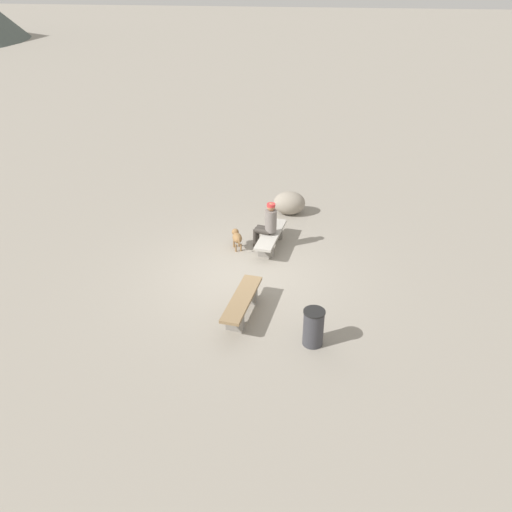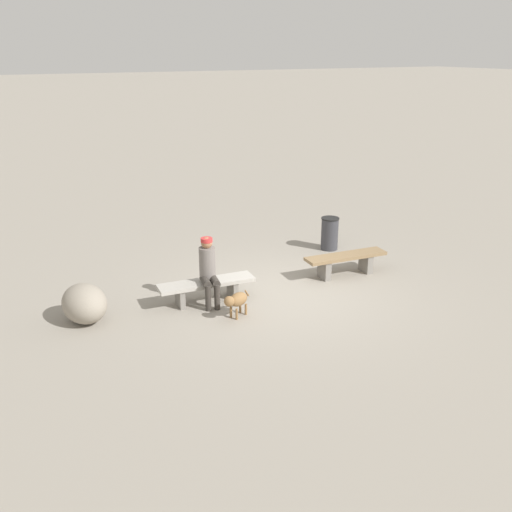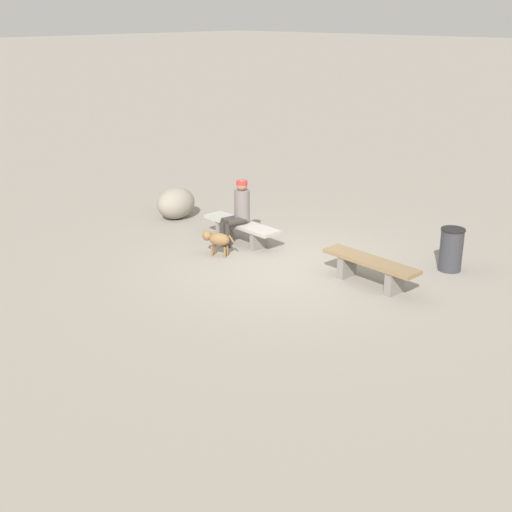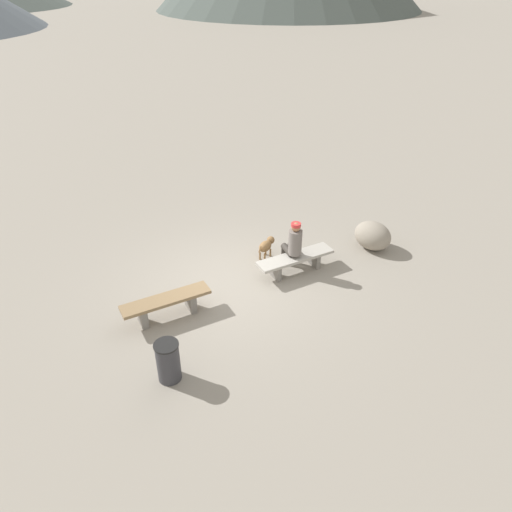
{
  "view_description": "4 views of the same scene",
  "coord_description": "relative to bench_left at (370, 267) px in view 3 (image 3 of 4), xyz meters",
  "views": [
    {
      "loc": [
        -10.3,
        -2.27,
        6.47
      ],
      "look_at": [
        -0.08,
        -0.31,
        0.61
      ],
      "focal_mm": 35.61,
      "sensor_mm": 36.0,
      "label": 1
    },
    {
      "loc": [
        5.4,
        9.06,
        4.61
      ],
      "look_at": [
        0.5,
        -0.37,
        0.77
      ],
      "focal_mm": 40.68,
      "sensor_mm": 36.0,
      "label": 2
    },
    {
      "loc": [
        -7.51,
        8.77,
        4.43
      ],
      "look_at": [
        -0.05,
        0.86,
        0.44
      ],
      "focal_mm": 47.25,
      "sensor_mm": 36.0,
      "label": 3
    },
    {
      "loc": [
        -4.25,
        -7.68,
        6.31
      ],
      "look_at": [
        0.57,
        -0.23,
        0.66
      ],
      "focal_mm": 33.68,
      "sensor_mm": 36.0,
      "label": 4
    }
  ],
  "objects": [
    {
      "name": "bench_left",
      "position": [
        0.0,
        0.0,
        0.0
      ],
      "size": [
        1.84,
        0.55,
        0.47
      ],
      "rotation": [
        0.0,
        0.0,
        -0.08
      ],
      "color": "gray",
      "rests_on": "ground"
    },
    {
      "name": "ground",
      "position": [
        1.62,
        0.31,
        -0.36
      ],
      "size": [
        210.0,
        210.0,
        0.06
      ],
      "primitive_type": "cube",
      "color": "gray"
    },
    {
      "name": "seated_person",
      "position": [
        3.15,
        -0.01,
        0.39
      ],
      "size": [
        0.39,
        0.62,
        1.29
      ],
      "rotation": [
        0.0,
        0.0,
        -0.19
      ],
      "color": "slate",
      "rests_on": "ground"
    },
    {
      "name": "dog",
      "position": [
        2.95,
        0.78,
        0.0
      ],
      "size": [
        0.61,
        0.39,
        0.47
      ],
      "rotation": [
        0.0,
        0.0,
        0.42
      ],
      "color": "olive",
      "rests_on": "ground"
    },
    {
      "name": "trash_bin",
      "position": [
        -0.66,
        -1.57,
        0.06
      ],
      "size": [
        0.43,
        0.43,
        0.78
      ],
      "color": "#38383D",
      "rests_on": "ground"
    },
    {
      "name": "bench_right",
      "position": [
        3.16,
        -0.1,
        -0.01
      ],
      "size": [
        1.89,
        0.59,
        0.42
      ],
      "rotation": [
        0.0,
        0.0,
        -0.08
      ],
      "color": "gray",
      "rests_on": "ground"
    },
    {
      "name": "boulder",
      "position": [
        5.41,
        -0.29,
        0.02
      ],
      "size": [
        0.9,
        1.07,
        0.7
      ],
      "primitive_type": "ellipsoid",
      "rotation": [
        0.0,
        0.0,
        4.88
      ],
      "color": "gray",
      "rests_on": "ground"
    }
  ]
}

